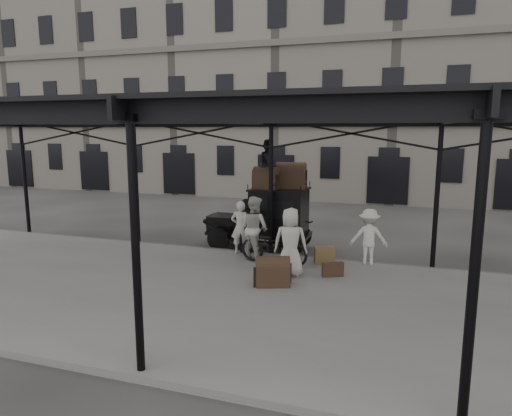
{
  "coord_description": "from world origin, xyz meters",
  "views": [
    {
      "loc": [
        4.09,
        -12.0,
        4.18
      ],
      "look_at": [
        -0.37,
        1.6,
        1.7
      ],
      "focal_mm": 32.0,
      "sensor_mm": 36.0,
      "label": 1
    }
  ],
  "objects_px": {
    "porter_official": "(246,226)",
    "steamer_trunk_platform": "(273,273)",
    "porter_left": "(241,227)",
    "bicycle": "(274,246)",
    "taxi": "(270,216)",
    "steamer_trunk_roof_near": "(266,180)"
  },
  "relations": [
    {
      "from": "porter_official",
      "to": "steamer_trunk_platform",
      "type": "relative_size",
      "value": 2.05
    },
    {
      "from": "porter_left",
      "to": "bicycle",
      "type": "xyz_separation_m",
      "value": [
        1.36,
        -0.81,
        -0.31
      ]
    },
    {
      "from": "bicycle",
      "to": "steamer_trunk_platform",
      "type": "height_order",
      "value": "bicycle"
    },
    {
      "from": "taxi",
      "to": "steamer_trunk_roof_near",
      "type": "relative_size",
      "value": 4.29
    },
    {
      "from": "porter_left",
      "to": "bicycle",
      "type": "bearing_deg",
      "value": 134.75
    },
    {
      "from": "taxi",
      "to": "porter_official",
      "type": "distance_m",
      "value": 1.28
    },
    {
      "from": "porter_left",
      "to": "taxi",
      "type": "bearing_deg",
      "value": -129.95
    },
    {
      "from": "taxi",
      "to": "porter_left",
      "type": "bearing_deg",
      "value": -115.4
    },
    {
      "from": "porter_official",
      "to": "taxi",
      "type": "bearing_deg",
      "value": -101.01
    },
    {
      "from": "steamer_trunk_platform",
      "to": "steamer_trunk_roof_near",
      "type": "bearing_deg",
      "value": 89.67
    },
    {
      "from": "porter_left",
      "to": "porter_official",
      "type": "xyz_separation_m",
      "value": [
        0.14,
        0.15,
        0.03
      ]
    },
    {
      "from": "porter_left",
      "to": "steamer_trunk_platform",
      "type": "height_order",
      "value": "porter_left"
    },
    {
      "from": "porter_official",
      "to": "bicycle",
      "type": "height_order",
      "value": "porter_official"
    },
    {
      "from": "steamer_trunk_roof_near",
      "to": "bicycle",
      "type": "bearing_deg",
      "value": -59.88
    },
    {
      "from": "porter_official",
      "to": "steamer_trunk_roof_near",
      "type": "distance_m",
      "value": 1.76
    },
    {
      "from": "bicycle",
      "to": "porter_left",
      "type": "bearing_deg",
      "value": 67.21
    },
    {
      "from": "porter_official",
      "to": "steamer_trunk_roof_near",
      "type": "xyz_separation_m",
      "value": [
        0.4,
        0.92,
        1.44
      ]
    },
    {
      "from": "porter_official",
      "to": "porter_left",
      "type": "bearing_deg",
      "value": 57.38
    },
    {
      "from": "taxi",
      "to": "steamer_trunk_roof_near",
      "type": "xyz_separation_m",
      "value": [
        -0.08,
        -0.25,
        1.29
      ]
    },
    {
      "from": "taxi",
      "to": "bicycle",
      "type": "distance_m",
      "value": 2.3
    },
    {
      "from": "steamer_trunk_platform",
      "to": "porter_official",
      "type": "bearing_deg",
      "value": 101.7
    },
    {
      "from": "porter_left",
      "to": "porter_official",
      "type": "relative_size",
      "value": 0.97
    }
  ]
}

